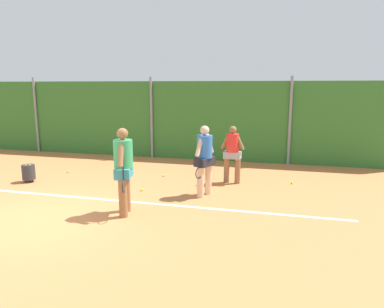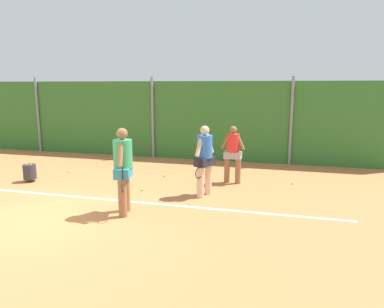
# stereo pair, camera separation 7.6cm
# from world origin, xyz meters

# --- Properties ---
(ground_plane) EXTENTS (26.87, 26.87, 0.00)m
(ground_plane) POSITION_xyz_m (0.00, 2.02, 0.00)
(ground_plane) COLOR #C67542
(hedge_fence_backdrop) EXTENTS (17.37, 0.25, 2.86)m
(hedge_fence_backdrop) POSITION_xyz_m (0.00, 6.84, 1.43)
(hedge_fence_backdrop) COLOR #33702D
(hedge_fence_backdrop) RESTS_ON ground_plane
(fence_post_left) EXTENTS (0.10, 0.10, 3.02)m
(fence_post_left) POSITION_xyz_m (-5.01, 6.67, 1.51)
(fence_post_left) COLOR gray
(fence_post_left) RESTS_ON ground_plane
(fence_post_center) EXTENTS (0.10, 0.10, 3.02)m
(fence_post_center) POSITION_xyz_m (0.00, 6.67, 1.51)
(fence_post_center) COLOR gray
(fence_post_center) RESTS_ON ground_plane
(fence_post_right) EXTENTS (0.10, 0.10, 3.02)m
(fence_post_right) POSITION_xyz_m (5.01, 6.67, 1.51)
(fence_post_right) COLOR gray
(fence_post_right) RESTS_ON ground_plane
(court_baseline_paint) EXTENTS (12.69, 0.10, 0.01)m
(court_baseline_paint) POSITION_xyz_m (0.00, 1.55, 0.00)
(court_baseline_paint) COLOR white
(court_baseline_paint) RESTS_ON ground_plane
(player_foreground_near) EXTENTS (0.44, 0.81, 1.85)m
(player_foreground_near) POSITION_xyz_m (1.60, 0.78, 1.04)
(player_foreground_near) COLOR #8C603D
(player_foreground_near) RESTS_ON ground_plane
(player_midcourt) EXTENTS (0.47, 0.78, 1.75)m
(player_midcourt) POSITION_xyz_m (2.96, 2.46, 0.98)
(player_midcourt) COLOR beige
(player_midcourt) RESTS_ON ground_plane
(player_backcourt_far) EXTENTS (0.68, 0.35, 1.61)m
(player_backcourt_far) POSITION_xyz_m (3.46, 3.81, 0.91)
(player_backcourt_far) COLOR #8C603D
(player_backcourt_far) RESTS_ON ground_plane
(ball_hopper) EXTENTS (0.36, 0.36, 0.51)m
(ball_hopper) POSITION_xyz_m (-2.15, 2.48, 0.29)
(ball_hopper) COLOR #2D2D33
(ball_hopper) RESTS_ON ground_plane
(tennis_ball_0) EXTENTS (0.07, 0.07, 0.07)m
(tennis_ball_0) POSITION_xyz_m (1.37, 4.00, 0.03)
(tennis_ball_0) COLOR #CCDB33
(tennis_ball_0) RESTS_ON ground_plane
(tennis_ball_1) EXTENTS (0.07, 0.07, 0.07)m
(tennis_ball_1) POSITION_xyz_m (1.30, 2.45, 0.03)
(tennis_ball_1) COLOR #CCDB33
(tennis_ball_1) RESTS_ON ground_plane
(tennis_ball_2) EXTENTS (0.07, 0.07, 0.07)m
(tennis_ball_2) POSITION_xyz_m (-1.71, 3.73, 0.03)
(tennis_ball_2) COLOR #CCDB33
(tennis_ball_2) RESTS_ON ground_plane
(tennis_ball_3) EXTENTS (0.07, 0.07, 0.07)m
(tennis_ball_3) POSITION_xyz_m (5.10, 4.11, 0.03)
(tennis_ball_3) COLOR #CCDB33
(tennis_ball_3) RESTS_ON ground_plane
(tennis_ball_4) EXTENTS (0.07, 0.07, 0.07)m
(tennis_ball_4) POSITION_xyz_m (-0.72, 5.29, 0.03)
(tennis_ball_4) COLOR #CCDB33
(tennis_ball_4) RESTS_ON ground_plane
(tennis_ball_6) EXTENTS (0.07, 0.07, 0.07)m
(tennis_ball_6) POSITION_xyz_m (3.44, 5.57, 0.03)
(tennis_ball_6) COLOR #CCDB33
(tennis_ball_6) RESTS_ON ground_plane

